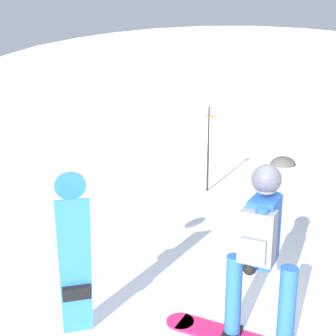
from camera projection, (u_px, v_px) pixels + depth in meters
ridge_peak_main at (222, 103)px, 33.31m from camera, size 42.01×37.81×11.41m
ridge_peak_far at (321, 93)px, 49.91m from camera, size 30.02×27.02×7.42m
snowboarder_main at (261, 255)px, 3.47m from camera, size 1.44×1.33×1.71m
spare_snowboard at (75, 262)px, 3.59m from camera, size 0.28×0.47×1.60m
piste_marker_near at (208, 142)px, 8.34m from camera, size 0.20×0.20×1.84m
rock_dark at (283, 165)px, 10.95m from camera, size 0.70×0.60×0.49m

